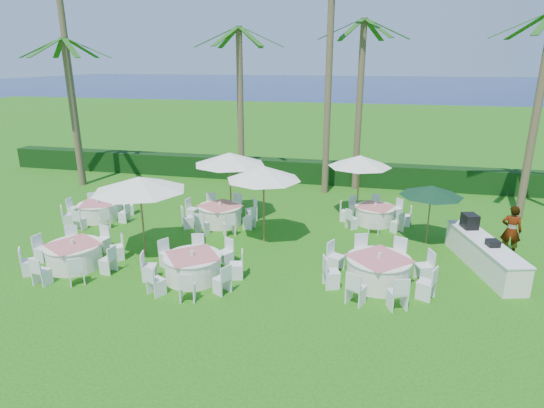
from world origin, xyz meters
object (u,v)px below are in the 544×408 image
at_px(banquet_table_a, 74,255).
at_px(banquet_table_c, 378,270).
at_px(banquet_table_b, 193,266).
at_px(banquet_table_d, 98,211).
at_px(buffet_table, 483,253).
at_px(umbrella_green, 432,191).
at_px(banquet_table_f, 375,214).
at_px(umbrella_c, 230,159).
at_px(staff_person, 511,230).
at_px(umbrella_d, 360,161).
at_px(umbrella_b, 264,173).
at_px(umbrella_a, 139,184).
at_px(banquet_table_e, 220,214).

height_order(banquet_table_a, banquet_table_c, banquet_table_c).
height_order(banquet_table_b, banquet_table_d, banquet_table_b).
bearing_deg(buffet_table, umbrella_green, 132.28).
height_order(banquet_table_f, umbrella_c, umbrella_c).
height_order(banquet_table_a, staff_person, staff_person).
bearing_deg(banquet_table_f, umbrella_d, 142.14).
height_order(banquet_table_d, umbrella_d, umbrella_d).
distance_m(umbrella_b, buffet_table, 7.87).
relative_size(banquet_table_b, staff_person, 1.73).
relative_size(umbrella_b, umbrella_c, 0.97).
distance_m(banquet_table_c, staff_person, 5.53).
xyz_separation_m(umbrella_a, umbrella_c, (1.79, 4.29, 0.06)).
bearing_deg(umbrella_green, banquet_table_e, 178.30).
relative_size(banquet_table_c, umbrella_a, 1.05).
height_order(banquet_table_f, umbrella_a, umbrella_a).
bearing_deg(umbrella_c, banquet_table_c, -37.24).
relative_size(umbrella_a, umbrella_c, 1.05).
bearing_deg(umbrella_c, umbrella_a, -112.71).
relative_size(banquet_table_e, umbrella_b, 1.09).
bearing_deg(banquet_table_b, banquet_table_d, 144.99).
bearing_deg(staff_person, banquet_table_e, 13.53).
distance_m(umbrella_b, umbrella_c, 3.03).
distance_m(banquet_table_e, buffet_table, 10.00).
distance_m(umbrella_c, umbrella_green, 8.05).
bearing_deg(banquet_table_c, banquet_table_a, -174.10).
relative_size(banquet_table_c, staff_person, 1.85).
relative_size(umbrella_c, umbrella_green, 1.32).
bearing_deg(umbrella_b, banquet_table_f, 36.81).
bearing_deg(banquet_table_d, umbrella_a, -37.78).
bearing_deg(staff_person, banquet_table_b, 39.85).
relative_size(banquet_table_d, umbrella_green, 1.27).
distance_m(banquet_table_d, umbrella_b, 7.87).
bearing_deg(banquet_table_a, staff_person, 16.68).
relative_size(umbrella_d, buffet_table, 0.66).
xyz_separation_m(banquet_table_f, buffet_table, (3.52, -3.55, 0.12)).
bearing_deg(banquet_table_d, banquet_table_e, 7.11).
bearing_deg(banquet_table_c, banquet_table_f, 91.83).
bearing_deg(banquet_table_b, staff_person, 22.67).
xyz_separation_m(banquet_table_f, umbrella_d, (-0.77, 0.60, 2.10)).
bearing_deg(banquet_table_b, buffet_table, 17.89).
distance_m(banquet_table_a, umbrella_c, 7.11).
bearing_deg(banquet_table_f, banquet_table_c, -88.17).
relative_size(banquet_table_d, banquet_table_f, 1.00).
bearing_deg(umbrella_c, staff_person, -7.87).
distance_m(umbrella_a, umbrella_b, 4.32).
distance_m(banquet_table_c, umbrella_d, 6.49).
xyz_separation_m(banquet_table_b, staff_person, (10.08, 4.21, 0.49)).
height_order(banquet_table_a, banquet_table_b, banquet_table_a).
bearing_deg(banquet_table_a, buffet_table, 12.67).
height_order(banquet_table_e, staff_person, staff_person).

